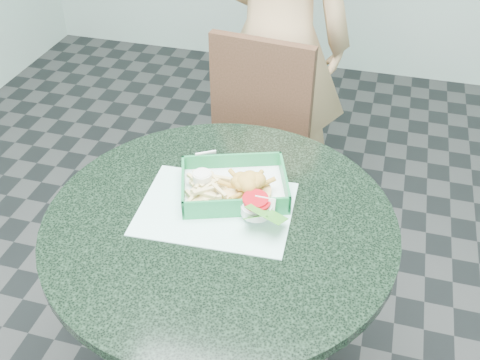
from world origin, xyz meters
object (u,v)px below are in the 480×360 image
(cafe_table, at_px, (221,268))
(dining_chair, at_px, (254,147))
(crab_sandwich, at_px, (243,194))
(diner_person, at_px, (278,25))
(sauce_ramekin, at_px, (206,176))
(food_basket, at_px, (234,194))

(cafe_table, height_order, dining_chair, dining_chair)
(dining_chair, xyz_separation_m, crab_sandwich, (0.12, -0.60, 0.27))
(dining_chair, relative_size, diner_person, 0.52)
(crab_sandwich, xyz_separation_m, sauce_ramekin, (-0.12, 0.05, -0.00))
(cafe_table, height_order, crab_sandwich, crab_sandwich)
(cafe_table, xyz_separation_m, sauce_ramekin, (-0.08, 0.13, 0.22))
(food_basket, distance_m, sauce_ramekin, 0.09)
(cafe_table, height_order, sauce_ramekin, sauce_ramekin)
(food_basket, height_order, crab_sandwich, crab_sandwich)
(diner_person, height_order, sauce_ramekin, diner_person)
(cafe_table, bearing_deg, diner_person, 94.08)
(sauce_ramekin, bearing_deg, food_basket, -11.32)
(diner_person, relative_size, crab_sandwich, 13.51)
(cafe_table, height_order, diner_person, diner_person)
(dining_chair, height_order, sauce_ramekin, dining_chair)
(food_basket, bearing_deg, cafe_table, -93.85)
(diner_person, relative_size, food_basket, 6.20)
(food_basket, bearing_deg, crab_sandwich, -42.55)
(sauce_ramekin, bearing_deg, crab_sandwich, -21.86)
(diner_person, height_order, food_basket, diner_person)
(sauce_ramekin, bearing_deg, diner_person, 89.51)
(dining_chair, distance_m, crab_sandwich, 0.67)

